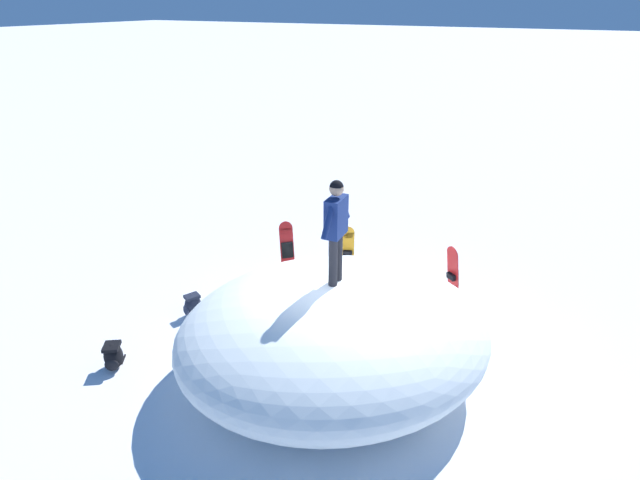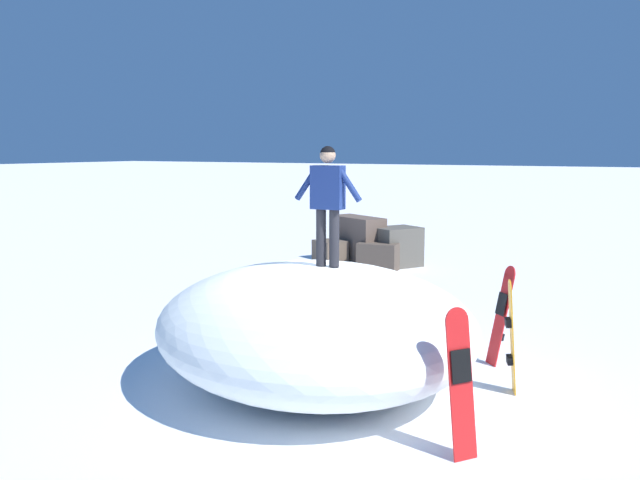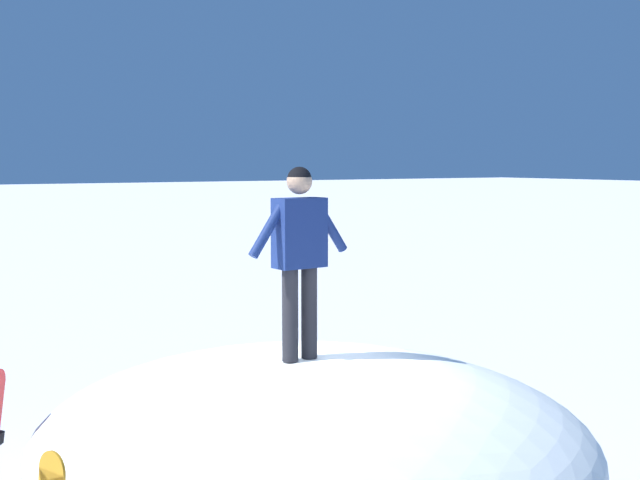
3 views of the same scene
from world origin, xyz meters
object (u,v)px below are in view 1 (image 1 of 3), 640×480
Objects in this scene: snowboard_primary_upright at (348,260)px; snowboard_secondary_upright at (288,256)px; snowboard_tertiary_upright at (453,283)px; backpack_far at (192,305)px; backpack_near at (113,356)px; snowboarder_standing at (336,224)px.

snowboard_primary_upright is 1.27m from snowboard_secondary_upright.
snowboard_tertiary_upright is at bearing -0.63° from snowboard_primary_upright.
snowboard_secondary_upright reaches higher than backpack_far.
backpack_near is at bearing -108.75° from snowboard_secondary_upright.
snowboarder_standing reaches higher than snowboard_secondary_upright.
snowboard_primary_upright is at bearing 42.83° from backpack_far.
backpack_near is (-3.32, -1.72, -2.44)m from snowboarder_standing.
snowboard_primary_upright is at bearing 179.37° from snowboard_tertiary_upright.
backpack_near is (-4.65, -4.06, -0.61)m from snowboard_tertiary_upright.
snowboard_tertiary_upright is (3.40, 0.40, 0.05)m from snowboard_secondary_upright.
backpack_near is (-2.44, -4.09, -0.57)m from snowboard_primary_upright.
backpack_near is 1.05× the size of backpack_far.
backpack_near is (-1.24, -3.67, -0.56)m from snowboard_secondary_upright.
snowboard_primary_upright reaches higher than snowboard_secondary_upright.
snowboard_tertiary_upright reaches higher than snowboard_primary_upright.
backpack_far is (-4.55, -2.15, -0.61)m from snowboard_tertiary_upright.
snowboarder_standing reaches higher than backpack_far.
backpack_near is 1.91m from backpack_far.
snowboard_secondary_upright is at bearing 56.76° from backpack_far.
backpack_far is (-1.15, -1.76, -0.56)m from snowboard_secondary_upright.
snowboard_primary_upright reaches higher than backpack_far.
snowboard_secondary_upright is 2.17m from backpack_far.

